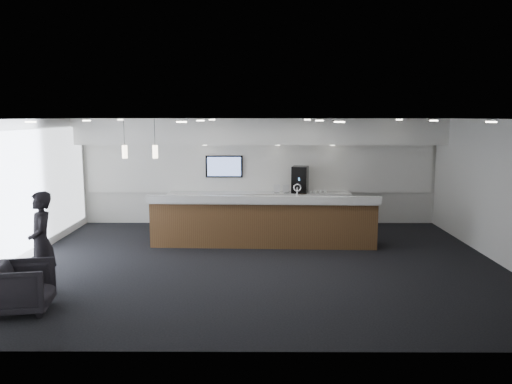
{
  "coord_description": "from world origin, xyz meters",
  "views": [
    {
      "loc": [
        -0.03,
        -10.14,
        3.05
      ],
      "look_at": [
        -0.09,
        1.3,
        1.32
      ],
      "focal_mm": 35.0,
      "sensor_mm": 36.0,
      "label": 1
    }
  ],
  "objects_px": {
    "armchair": "(23,287)",
    "lounge_guest": "(42,243)",
    "coffee_machine": "(300,180)",
    "service_counter": "(263,222)"
  },
  "relations": [
    {
      "from": "service_counter",
      "to": "coffee_machine",
      "type": "distance_m",
      "value": 2.49
    },
    {
      "from": "armchair",
      "to": "coffee_machine",
      "type": "bearing_deg",
      "value": -47.79
    },
    {
      "from": "lounge_guest",
      "to": "armchair",
      "type": "bearing_deg",
      "value": -22.63
    },
    {
      "from": "armchair",
      "to": "lounge_guest",
      "type": "distance_m",
      "value": 1.01
    },
    {
      "from": "service_counter",
      "to": "coffee_machine",
      "type": "xyz_separation_m",
      "value": [
        1.04,
        2.13,
        0.74
      ]
    },
    {
      "from": "service_counter",
      "to": "lounge_guest",
      "type": "height_order",
      "value": "lounge_guest"
    },
    {
      "from": "service_counter",
      "to": "armchair",
      "type": "xyz_separation_m",
      "value": [
        -3.82,
        -4.11,
        -0.18
      ]
    },
    {
      "from": "armchair",
      "to": "lounge_guest",
      "type": "bearing_deg",
      "value": -6.85
    },
    {
      "from": "armchair",
      "to": "service_counter",
      "type": "bearing_deg",
      "value": -52.77
    },
    {
      "from": "service_counter",
      "to": "armchair",
      "type": "height_order",
      "value": "service_counter"
    }
  ]
}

